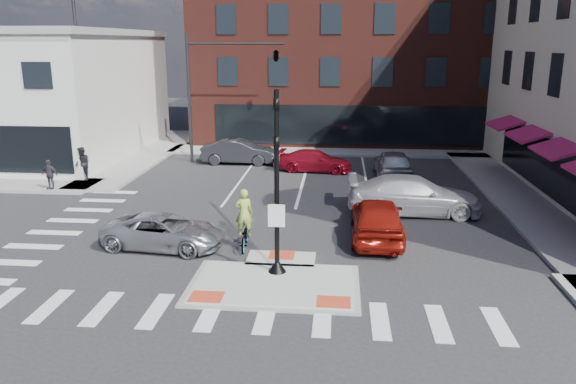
# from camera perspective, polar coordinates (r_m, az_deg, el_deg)

# --- Properties ---
(ground) EXTENTS (120.00, 120.00, 0.00)m
(ground) POSITION_cam_1_polar(r_m,az_deg,el_deg) (18.51, -1.24, -8.89)
(ground) COLOR #28282B
(ground) RESTS_ON ground
(refuge_island) EXTENTS (5.40, 4.65, 0.13)m
(refuge_island) POSITION_cam_1_polar(r_m,az_deg,el_deg) (18.26, -1.34, -9.08)
(refuge_island) COLOR gray
(refuge_island) RESTS_ON ground
(sidewalk_nw) EXTENTS (23.50, 20.50, 0.15)m
(sidewalk_nw) POSITION_cam_1_polar(r_m,az_deg,el_deg) (37.89, -24.46, 2.34)
(sidewalk_nw) COLOR gray
(sidewalk_nw) RESTS_ON ground
(sidewalk_e) EXTENTS (3.00, 24.00, 0.15)m
(sidewalk_e) POSITION_cam_1_polar(r_m,az_deg,el_deg) (29.19, 22.74, -0.93)
(sidewalk_e) COLOR gray
(sidewalk_e) RESTS_ON ground
(sidewalk_n) EXTENTS (26.00, 3.00, 0.15)m
(sidewalk_n) POSITION_cam_1_polar(r_m,az_deg,el_deg) (39.53, 6.73, 4.07)
(sidewalk_n) COLOR gray
(sidewalk_n) RESTS_ON ground
(building_n) EXTENTS (24.40, 18.40, 15.50)m
(building_n) POSITION_cam_1_polar(r_m,az_deg,el_deg) (48.82, 6.76, 15.25)
(building_n) COLOR #4E1F18
(building_n) RESTS_ON ground
(building_far_left) EXTENTS (10.00, 12.00, 10.00)m
(building_far_left) POSITION_cam_1_polar(r_m,az_deg,el_deg) (69.12, 0.36, 12.92)
(building_far_left) COLOR slate
(building_far_left) RESTS_ON ground
(building_far_right) EXTENTS (12.00, 12.00, 12.00)m
(building_far_right) POSITION_cam_1_polar(r_m,az_deg,el_deg) (71.18, 11.29, 13.51)
(building_far_right) COLOR brown
(building_far_right) RESTS_ON ground
(signal_pole) EXTENTS (0.60, 0.60, 5.98)m
(signal_pole) POSITION_cam_1_polar(r_m,az_deg,el_deg) (18.07, -1.14, -1.54)
(signal_pole) COLOR black
(signal_pole) RESTS_ON refuge_island
(mast_arm_signal) EXTENTS (6.10, 2.24, 8.00)m
(mast_arm_signal) POSITION_cam_1_polar(r_m,az_deg,el_deg) (35.26, -3.66, 12.87)
(mast_arm_signal) COLOR black
(mast_arm_signal) RESTS_ON ground
(silver_suv) EXTENTS (4.78, 2.62, 1.27)m
(silver_suv) POSITION_cam_1_polar(r_m,az_deg,el_deg) (21.55, -12.47, -3.94)
(silver_suv) COLOR #ACAFB3
(silver_suv) RESTS_ON ground
(red_sedan) EXTENTS (2.06, 4.99, 1.69)m
(red_sedan) POSITION_cam_1_polar(r_m,az_deg,el_deg) (22.16, 9.05, -2.67)
(red_sedan) COLOR maroon
(red_sedan) RESTS_ON ground
(white_pickup) EXTENTS (5.95, 2.53, 1.71)m
(white_pickup) POSITION_cam_1_polar(r_m,az_deg,el_deg) (25.74, 12.69, -0.33)
(white_pickup) COLOR silver
(white_pickup) RESTS_ON ground
(bg_car_dark) EXTENTS (4.72, 1.68, 1.55)m
(bg_car_dark) POSITION_cam_1_polar(r_m,az_deg,el_deg) (35.80, -5.01, 4.12)
(bg_car_dark) COLOR #2A2A2F
(bg_car_dark) RESTS_ON ground
(bg_car_silver) EXTENTS (2.08, 4.90, 1.65)m
(bg_car_silver) POSITION_cam_1_polar(r_m,az_deg,el_deg) (32.27, 10.61, 2.80)
(bg_car_silver) COLOR #B4B7BC
(bg_car_silver) RESTS_ON ground
(bg_car_red) EXTENTS (4.54, 2.22, 1.27)m
(bg_car_red) POSITION_cam_1_polar(r_m,az_deg,el_deg) (33.55, 2.79, 3.17)
(bg_car_red) COLOR maroon
(bg_car_red) RESTS_ON ground
(cyclist) EXTENTS (0.76, 1.88, 2.30)m
(cyclist) POSITION_cam_1_polar(r_m,az_deg,el_deg) (21.02, -4.46, -3.70)
(cyclist) COLOR #3F3F44
(cyclist) RESTS_ON ground
(pedestrian_a) EXTENTS (1.12, 1.05, 1.84)m
(pedestrian_a) POSITION_cam_1_polar(r_m,az_deg,el_deg) (32.65, -20.15, 2.71)
(pedestrian_a) COLOR black
(pedestrian_a) RESTS_ON sidewalk_nw
(pedestrian_b) EXTENTS (0.94, 0.51, 1.53)m
(pedestrian_b) POSITION_cam_1_polar(r_m,az_deg,el_deg) (31.33, -23.08, 1.65)
(pedestrian_b) COLOR #36323D
(pedestrian_b) RESTS_ON sidewalk_nw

